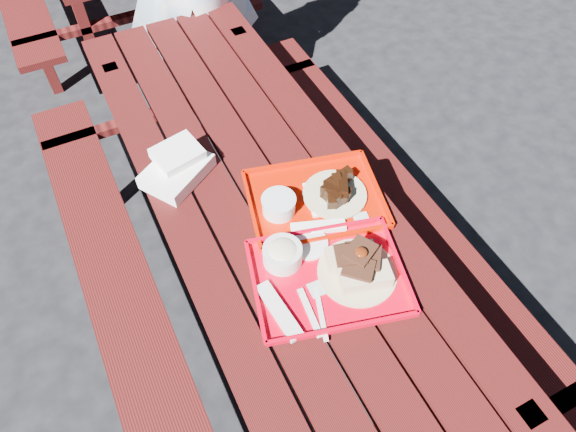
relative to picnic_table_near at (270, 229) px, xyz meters
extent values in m
plane|color=black|center=(0.00, 0.00, -0.56)|extent=(60.00, 60.00, 0.00)
cube|color=#420F0C|center=(-0.30, 0.00, 0.17)|extent=(0.14, 2.40, 0.04)
cube|color=#420F0C|center=(-0.15, 0.00, 0.17)|extent=(0.14, 2.40, 0.04)
cube|color=#420F0C|center=(0.00, 0.00, 0.17)|extent=(0.14, 2.40, 0.04)
cube|color=#420F0C|center=(0.15, 0.00, 0.17)|extent=(0.14, 2.40, 0.04)
cube|color=#420F0C|center=(0.30, 0.00, 0.17)|extent=(0.14, 2.40, 0.04)
cube|color=#420F0C|center=(-0.58, 0.00, -0.13)|extent=(0.25, 2.40, 0.04)
cube|color=#420F0C|center=(-0.58, 0.84, -0.35)|extent=(0.06, 0.06, 0.42)
cube|color=#420F0C|center=(0.58, 0.00, -0.13)|extent=(0.25, 2.40, 0.04)
cube|color=#420F0C|center=(0.58, -0.84, -0.35)|extent=(0.06, 0.06, 0.42)
cube|color=#420F0C|center=(0.58, 0.84, -0.35)|extent=(0.06, 0.06, 0.42)
cube|color=#420F0C|center=(-0.30, 0.96, -0.19)|extent=(0.06, 0.06, 0.75)
cube|color=#420F0C|center=(0.30, 0.96, -0.19)|extent=(0.06, 0.06, 0.75)
cube|color=#420F0C|center=(0.00, 0.96, -0.13)|extent=(1.40, 0.06, 0.04)
cube|color=#420F0C|center=(-0.58, 1.96, -0.35)|extent=(0.06, 0.06, 0.42)
cube|color=#420F0C|center=(0.58, 1.96, -0.35)|extent=(0.06, 0.06, 0.42)
cube|color=#420F0C|center=(-0.30, 1.84, -0.19)|extent=(0.06, 0.06, 0.75)
cube|color=#420F0C|center=(0.30, 1.84, -0.19)|extent=(0.06, 0.06, 0.75)
cube|color=#420F0C|center=(0.00, 1.84, -0.13)|extent=(1.40, 0.06, 0.04)
cube|color=red|center=(0.02, -0.38, 0.20)|extent=(0.52, 0.45, 0.01)
cube|color=red|center=(0.07, -0.21, 0.21)|extent=(0.44, 0.13, 0.02)
cube|color=red|center=(-0.02, -0.54, 0.21)|extent=(0.44, 0.13, 0.02)
cube|color=red|center=(0.24, -0.43, 0.21)|extent=(0.10, 0.34, 0.02)
cube|color=red|center=(-0.19, -0.32, 0.21)|extent=(0.10, 0.34, 0.02)
cylinder|color=tan|center=(0.11, -0.40, 0.21)|extent=(0.24, 0.24, 0.01)
cube|color=beige|center=(0.11, -0.44, 0.24)|extent=(0.17, 0.11, 0.04)
cube|color=beige|center=(0.11, -0.36, 0.24)|extent=(0.17, 0.11, 0.04)
ellipsoid|color=#511908|center=(0.11, -0.40, 0.33)|extent=(0.04, 0.04, 0.01)
cylinder|color=silver|center=(-0.07, -0.26, 0.23)|extent=(0.12, 0.12, 0.06)
ellipsoid|color=beige|center=(-0.07, -0.26, 0.25)|extent=(0.10, 0.10, 0.05)
cylinder|color=white|center=(0.03, -0.24, 0.21)|extent=(0.13, 0.13, 0.01)
cube|color=silver|center=(-0.16, -0.41, 0.21)|extent=(0.06, 0.21, 0.02)
cube|color=silver|center=(-0.08, -0.45, 0.21)|extent=(0.04, 0.16, 0.01)
cube|color=silver|center=(-0.05, -0.47, 0.20)|extent=(0.07, 0.17, 0.01)
cube|color=#B1CAC4|center=(-0.02, -0.40, 0.20)|extent=(0.05, 0.05, 0.00)
cube|color=#C11300|center=(0.13, -0.09, 0.20)|extent=(0.50, 0.43, 0.01)
cube|color=#C11300|center=(0.17, 0.08, 0.21)|extent=(0.43, 0.12, 0.02)
cube|color=#C11300|center=(0.09, -0.25, 0.21)|extent=(0.43, 0.12, 0.02)
cube|color=#C11300|center=(0.34, -0.14, 0.21)|extent=(0.09, 0.33, 0.02)
cube|color=#C11300|center=(-0.08, -0.04, 0.21)|extent=(0.09, 0.33, 0.02)
cube|color=white|center=(0.18, -0.10, 0.21)|extent=(0.18, 0.18, 0.01)
cylinder|color=#C6B48A|center=(0.20, -0.11, 0.21)|extent=(0.22, 0.22, 0.01)
cylinder|color=silver|center=(0.00, -0.08, 0.23)|extent=(0.11, 0.11, 0.05)
cylinder|color=silver|center=(0.00, -0.08, 0.26)|extent=(0.12, 0.12, 0.01)
cube|color=white|center=(0.08, -0.20, 0.21)|extent=(0.18, 0.10, 0.01)
cube|color=silver|center=(0.23, -0.23, 0.20)|extent=(0.06, 0.05, 0.00)
cube|color=white|center=(-0.25, 0.23, 0.22)|extent=(0.29, 0.27, 0.05)
cube|color=white|center=(-0.22, 0.26, 0.26)|extent=(0.18, 0.16, 0.04)
camera|label=1|loc=(-0.44, -1.03, 1.55)|focal=32.00mm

